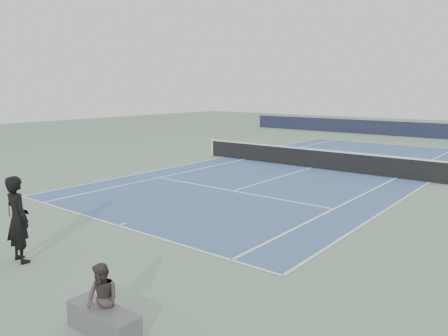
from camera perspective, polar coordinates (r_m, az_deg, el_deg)
The scene contains 6 objects.
ground at distance 22.09m, azimuth 11.31°, elevation 0.01°, with size 80.00×80.00×0.00m, color slate.
court_surface at distance 22.09m, azimuth 11.31°, elevation 0.03°, with size 10.97×23.77×0.01m, color #3B5C8C.
tennis_net at distance 22.01m, azimuth 11.36°, elevation 1.31°, with size 12.90×0.10×1.07m.
windscreen_far at distance 38.69m, azimuth 23.63°, elevation 4.61°, with size 30.00×0.25×1.20m, color black.
tennis_player at distance 10.89m, azimuth -25.32°, elevation -6.06°, with size 0.84×0.59×1.99m.
spectator_bench at distance 7.54m, azimuth -15.53°, elevation -17.43°, with size 1.38×0.45×1.18m.
Camera 1 is at (9.86, -19.38, 3.88)m, focal length 35.00 mm.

